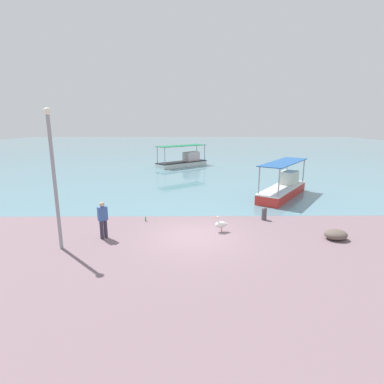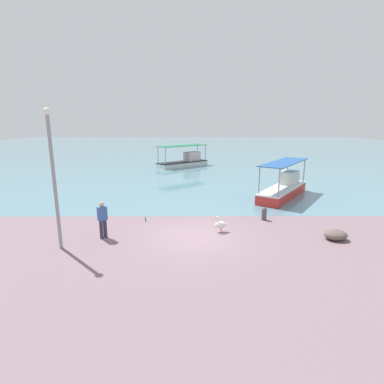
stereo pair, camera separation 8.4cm
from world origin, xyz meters
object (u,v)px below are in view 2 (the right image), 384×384
at_px(fisherman_standing, 103,219).
at_px(net_pile, 336,235).
at_px(lamp_post, 53,172).
at_px(fishing_boat_center, 284,188).
at_px(fishing_boat_far_left, 185,161).
at_px(pelican, 220,224).
at_px(mooring_bollard, 264,213).
at_px(glass_bottle, 146,219).

xyz_separation_m(fisherman_standing, net_pile, (10.39, -0.23, -0.68)).
height_order(lamp_post, fisherman_standing, lamp_post).
relative_size(fishing_boat_center, fisherman_standing, 3.54).
relative_size(fishing_boat_far_left, fishing_boat_center, 1.02).
height_order(pelican, lamp_post, lamp_post).
xyz_separation_m(mooring_bollard, glass_bottle, (-6.31, -0.16, -0.27)).
height_order(fishing_boat_center, fisherman_standing, fishing_boat_center).
xyz_separation_m(fishing_boat_far_left, mooring_bollard, (4.60, -20.22, -0.24)).
relative_size(fishing_boat_far_left, fisherman_standing, 3.61).
height_order(fishing_boat_center, glass_bottle, fishing_boat_center).
bearing_deg(fishing_boat_center, mooring_bollard, -116.78).
relative_size(fishing_boat_center, lamp_post, 1.06).
bearing_deg(fisherman_standing, lamp_post, -143.68).
bearing_deg(lamp_post, pelican, 15.11).
relative_size(pelican, lamp_post, 0.14).
height_order(fishing_boat_center, lamp_post, lamp_post).
bearing_deg(fisherman_standing, net_pile, -1.28).
bearing_deg(pelican, fishing_boat_far_left, 95.43).
bearing_deg(fisherman_standing, glass_bottle, 56.99).
height_order(fishing_boat_far_left, mooring_bollard, fishing_boat_far_left).
relative_size(fishing_boat_far_left, lamp_post, 1.08).
bearing_deg(mooring_bollard, fishing_boat_center, 63.22).
bearing_deg(pelican, net_pile, -11.11).
bearing_deg(fishing_boat_center, lamp_post, -143.63).
xyz_separation_m(fishing_boat_center, pelican, (-5.13, -6.95, -0.24)).
xyz_separation_m(fisherman_standing, glass_bottle, (1.54, 2.37, -0.80)).
relative_size(pelican, net_pile, 0.80).
distance_m(mooring_bollard, glass_bottle, 6.32).
bearing_deg(fishing_boat_center, fisherman_standing, -143.63).
height_order(lamp_post, mooring_bollard, lamp_post).
bearing_deg(fisherman_standing, fishing_boat_center, 36.37).
relative_size(fishing_boat_center, mooring_bollard, 8.43).
bearing_deg(glass_bottle, mooring_bollard, 1.44).
xyz_separation_m(pelican, glass_bottle, (-3.80, 1.61, -0.27)).
distance_m(pelican, lamp_post, 7.60).
height_order(net_pile, glass_bottle, net_pile).
bearing_deg(fishing_boat_far_left, glass_bottle, -94.81).
distance_m(fishing_boat_far_left, lamp_post, 24.43).
height_order(fishing_boat_far_left, lamp_post, lamp_post).
distance_m(fishing_boat_far_left, fisherman_standing, 22.98).
bearing_deg(glass_bottle, fisherman_standing, -123.01).
xyz_separation_m(fishing_boat_far_left, fishing_boat_center, (7.21, -15.04, -0.00)).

